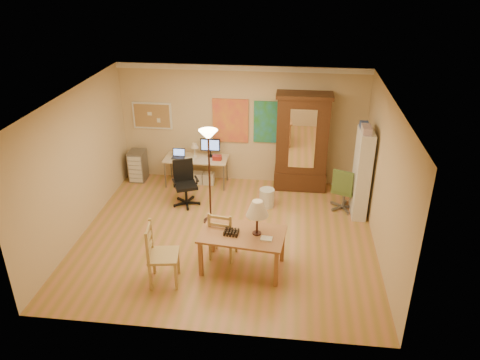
# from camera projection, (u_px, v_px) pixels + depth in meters

# --- Properties ---
(floor) EXTENTS (5.50, 5.50, 0.00)m
(floor) POSITION_uv_depth(u_px,v_px,m) (227.00, 236.00, 8.87)
(floor) COLOR #A6813A
(floor) RESTS_ON ground
(crown_molding) EXTENTS (5.50, 0.08, 0.12)m
(crown_molding) POSITION_uv_depth(u_px,v_px,m) (242.00, 68.00, 9.91)
(crown_molding) COLOR white
(crown_molding) RESTS_ON floor
(corkboard) EXTENTS (0.90, 0.04, 0.62)m
(corkboard) POSITION_uv_depth(u_px,v_px,m) (152.00, 116.00, 10.63)
(corkboard) COLOR tan
(corkboard) RESTS_ON floor
(art_panel_left) EXTENTS (0.80, 0.04, 1.00)m
(art_panel_left) POSITION_uv_depth(u_px,v_px,m) (230.00, 121.00, 10.47)
(art_panel_left) COLOR gold
(art_panel_left) RESTS_ON floor
(art_panel_right) EXTENTS (0.75, 0.04, 0.95)m
(art_panel_right) POSITION_uv_depth(u_px,v_px,m) (271.00, 122.00, 10.37)
(art_panel_right) COLOR teal
(art_panel_right) RESTS_ON floor
(dining_table) EXTENTS (1.46, 0.97, 1.30)m
(dining_table) POSITION_uv_depth(u_px,v_px,m) (248.00, 227.00, 7.62)
(dining_table) COLOR brown
(dining_table) RESTS_ON floor
(ladder_chair_back) EXTENTS (0.49, 0.48, 0.94)m
(ladder_chair_back) POSITION_uv_depth(u_px,v_px,m) (223.00, 236.00, 8.08)
(ladder_chair_back) COLOR tan
(ladder_chair_back) RESTS_ON floor
(ladder_chair_left) EXTENTS (0.54, 0.56, 1.06)m
(ladder_chair_left) POSITION_uv_depth(u_px,v_px,m) (161.00, 256.00, 7.44)
(ladder_chair_left) COLOR tan
(ladder_chair_left) RESTS_ON floor
(torchiere_lamp) EXTENTS (0.35, 0.35, 1.93)m
(torchiere_lamp) POSITION_uv_depth(u_px,v_px,m) (209.00, 150.00, 8.67)
(torchiere_lamp) COLOR #382016
(torchiere_lamp) RESTS_ON floor
(computer_desk) EXTENTS (1.43, 0.63, 1.08)m
(computer_desk) POSITION_uv_depth(u_px,v_px,m) (198.00, 168.00, 10.72)
(computer_desk) COLOR #C9B293
(computer_desk) RESTS_ON floor
(office_chair_black) EXTENTS (0.59, 0.59, 0.96)m
(office_chair_black) POSITION_uv_depth(u_px,v_px,m) (186.00, 193.00, 9.90)
(office_chair_black) COLOR black
(office_chair_black) RESTS_ON floor
(office_chair_green) EXTENTS (0.58, 0.58, 0.94)m
(office_chair_green) POSITION_uv_depth(u_px,v_px,m) (343.00, 198.00, 9.69)
(office_chair_green) COLOR slate
(office_chair_green) RESTS_ON floor
(drawer_cart) EXTENTS (0.36, 0.43, 0.72)m
(drawer_cart) POSITION_uv_depth(u_px,v_px,m) (138.00, 166.00, 10.92)
(drawer_cart) COLOR slate
(drawer_cart) RESTS_ON floor
(armoire) EXTENTS (1.19, 0.57, 2.20)m
(armoire) POSITION_uv_depth(u_px,v_px,m) (302.00, 148.00, 10.31)
(armoire) COLOR #311D0D
(armoire) RESTS_ON floor
(bookshelf) EXTENTS (0.27, 0.72, 1.80)m
(bookshelf) POSITION_uv_depth(u_px,v_px,m) (362.00, 174.00, 9.26)
(bookshelf) COLOR white
(bookshelf) RESTS_ON floor
(wastebin) EXTENTS (0.32, 0.32, 0.39)m
(wastebin) POSITION_uv_depth(u_px,v_px,m) (267.00, 198.00, 9.83)
(wastebin) COLOR silver
(wastebin) RESTS_ON floor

